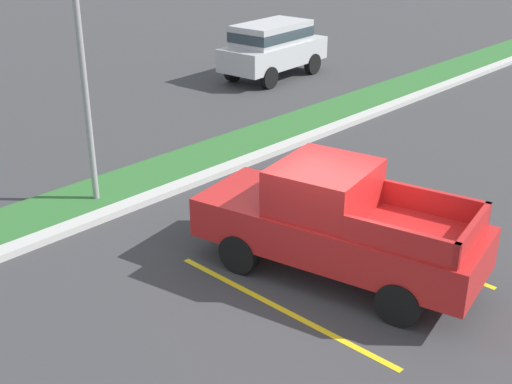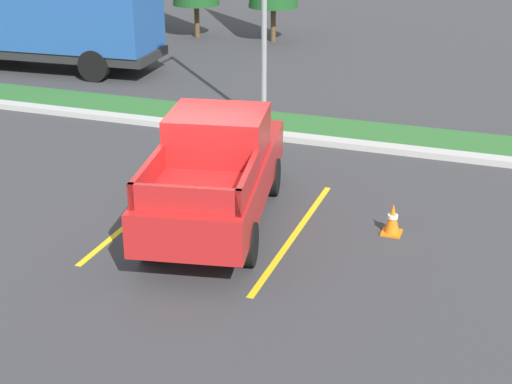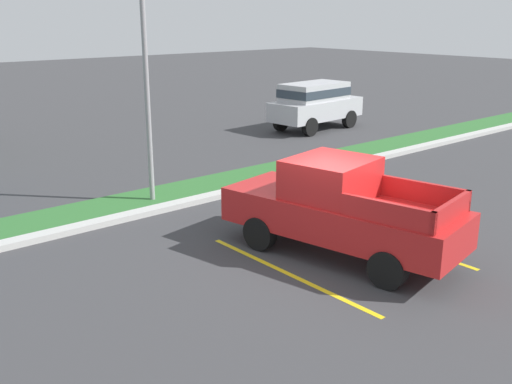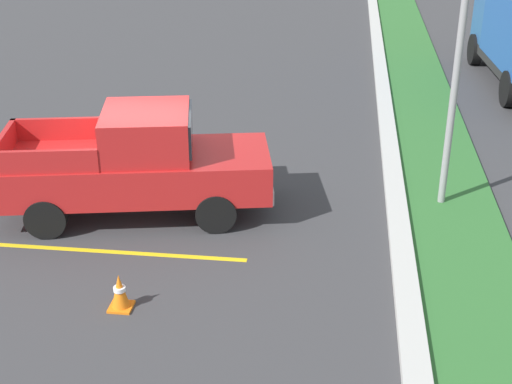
% 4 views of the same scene
% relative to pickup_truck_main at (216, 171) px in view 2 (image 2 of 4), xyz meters
% --- Properties ---
extents(ground_plane, '(120.00, 120.00, 0.00)m').
position_rel_pickup_truck_main_xyz_m(ground_plane, '(-0.38, 0.03, -1.04)').
color(ground_plane, '#38383A').
extents(parking_line_near, '(0.12, 4.80, 0.01)m').
position_rel_pickup_truck_main_xyz_m(parking_line_near, '(-1.54, -0.05, -1.04)').
color(parking_line_near, yellow).
rests_on(parking_line_near, ground).
extents(parking_line_far, '(0.12, 4.80, 0.01)m').
position_rel_pickup_truck_main_xyz_m(parking_line_far, '(1.56, -0.05, -1.04)').
color(parking_line_far, yellow).
rests_on(parking_line_far, ground).
extents(curb_strip, '(56.00, 0.40, 0.15)m').
position_rel_pickup_truck_main_xyz_m(curb_strip, '(-0.38, 5.03, -0.97)').
color(curb_strip, '#B2B2AD').
rests_on(curb_strip, ground).
extents(grass_median, '(56.00, 1.80, 0.06)m').
position_rel_pickup_truck_main_xyz_m(grass_median, '(-0.38, 6.13, -1.01)').
color(grass_median, '#2D662D').
rests_on(grass_median, ground).
extents(pickup_truck_main, '(2.86, 5.49, 2.10)m').
position_rel_pickup_truck_main_xyz_m(pickup_truck_main, '(0.00, 0.00, 0.00)').
color(pickup_truck_main, black).
rests_on(pickup_truck_main, ground).
extents(cargo_truck_distant, '(6.93, 2.85, 3.40)m').
position_rel_pickup_truck_main_xyz_m(cargo_truck_distant, '(-9.38, 9.41, 0.81)').
color(cargo_truck_distant, black).
rests_on(cargo_truck_distant, ground).
extents(traffic_cone, '(0.36, 0.36, 0.60)m').
position_rel_pickup_truck_main_xyz_m(traffic_cone, '(3.23, 0.60, -0.75)').
color(traffic_cone, orange).
rests_on(traffic_cone, ground).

